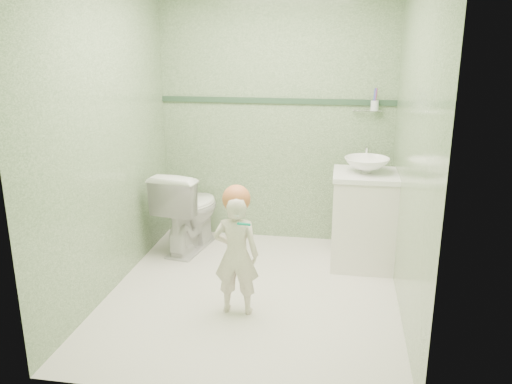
# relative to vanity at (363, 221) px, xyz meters

# --- Properties ---
(ground) EXTENTS (2.50, 2.50, 0.00)m
(ground) POSITION_rel_vanity_xyz_m (-0.84, -0.70, -0.40)
(ground) COLOR white
(ground) RESTS_ON ground
(room_shell) EXTENTS (2.50, 2.54, 2.40)m
(room_shell) POSITION_rel_vanity_xyz_m (-0.84, -0.70, 0.80)
(room_shell) COLOR gray
(room_shell) RESTS_ON ground
(trim_stripe) EXTENTS (2.20, 0.02, 0.05)m
(trim_stripe) POSITION_rel_vanity_xyz_m (-0.84, 0.54, 0.95)
(trim_stripe) COLOR #2D4A35
(trim_stripe) RESTS_ON room_shell
(vanity) EXTENTS (0.52, 0.50, 0.80)m
(vanity) POSITION_rel_vanity_xyz_m (0.00, 0.00, 0.00)
(vanity) COLOR white
(vanity) RESTS_ON ground
(counter) EXTENTS (0.54, 0.52, 0.04)m
(counter) POSITION_rel_vanity_xyz_m (0.00, 0.00, 0.41)
(counter) COLOR white
(counter) RESTS_ON vanity
(basin) EXTENTS (0.37, 0.37, 0.13)m
(basin) POSITION_rel_vanity_xyz_m (0.00, 0.00, 0.49)
(basin) COLOR white
(basin) RESTS_ON counter
(faucet) EXTENTS (0.03, 0.13, 0.18)m
(faucet) POSITION_rel_vanity_xyz_m (0.00, 0.19, 0.57)
(faucet) COLOR silver
(faucet) RESTS_ON counter
(cup_holder) EXTENTS (0.26, 0.07, 0.21)m
(cup_holder) POSITION_rel_vanity_xyz_m (0.05, 0.48, 0.93)
(cup_holder) COLOR silver
(cup_holder) RESTS_ON room_shell
(toilet) EXTENTS (0.55, 0.82, 0.77)m
(toilet) POSITION_rel_vanity_xyz_m (-1.58, 0.10, -0.02)
(toilet) COLOR white
(toilet) RESTS_ON ground
(toddler) EXTENTS (0.32, 0.22, 0.88)m
(toddler) POSITION_rel_vanity_xyz_m (-0.91, -0.98, 0.04)
(toddler) COLOR beige
(toddler) RESTS_ON ground
(hair_cap) EXTENTS (0.20, 0.20, 0.20)m
(hair_cap) POSITION_rel_vanity_xyz_m (-0.91, -0.96, 0.45)
(hair_cap) COLOR #C76E3E
(hair_cap) RESTS_ON toddler
(teal_toothbrush) EXTENTS (0.11, 0.13, 0.08)m
(teal_toothbrush) POSITION_rel_vanity_xyz_m (-0.83, -1.11, 0.33)
(teal_toothbrush) COLOR #069376
(teal_toothbrush) RESTS_ON toddler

